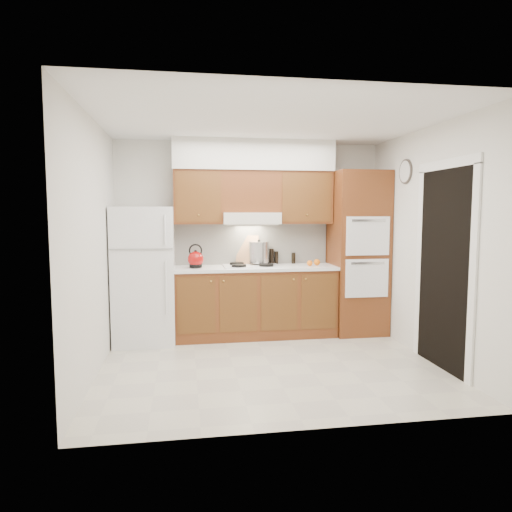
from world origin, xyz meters
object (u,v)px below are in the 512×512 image
at_px(fridge, 145,275).
at_px(oven_cabinet, 358,253).
at_px(stock_pot, 259,253).
at_px(kettle, 196,259).

distance_m(fridge, oven_cabinet, 2.86).
xyz_separation_m(oven_cabinet, stock_pot, (-1.35, 0.15, 0.01)).
distance_m(oven_cabinet, kettle, 2.20).
bearing_deg(kettle, fridge, -178.68).
xyz_separation_m(oven_cabinet, kettle, (-2.20, -0.03, -0.05)).
height_order(fridge, kettle, fridge).
bearing_deg(stock_pot, oven_cabinet, -6.46).
bearing_deg(oven_cabinet, stock_pot, 173.54).
distance_m(fridge, kettle, 0.67).
height_order(kettle, stock_pot, stock_pot).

